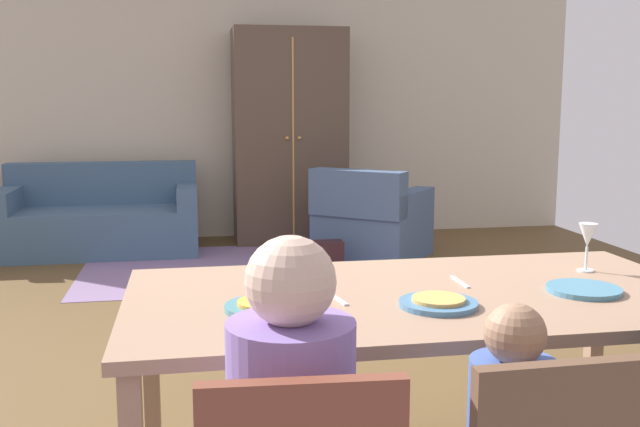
{
  "coord_description": "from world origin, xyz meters",
  "views": [
    {
      "loc": [
        -0.53,
        -3.79,
        1.41
      ],
      "look_at": [
        0.09,
        -0.29,
        0.85
      ],
      "focal_mm": 40.63,
      "sensor_mm": 36.0,
      "label": 1
    }
  ],
  "objects_px": {
    "dining_table": "(420,310)",
    "plate_near_child": "(438,304)",
    "wine_glass": "(588,237)",
    "plate_near_woman": "(584,289)",
    "armoire": "(289,137)",
    "couch": "(101,220)",
    "armchair": "(371,223)",
    "handbag": "(323,257)",
    "plate_near_man": "(264,307)"
  },
  "relations": [
    {
      "from": "plate_near_man",
      "to": "armchair",
      "type": "bearing_deg",
      "value": 71.35
    },
    {
      "from": "plate_near_man",
      "to": "couch",
      "type": "xyz_separation_m",
      "value": [
        -1.06,
        4.72,
        -0.47
      ]
    },
    {
      "from": "wine_glass",
      "to": "plate_near_man",
      "type": "bearing_deg",
      "value": -166.67
    },
    {
      "from": "wine_glass",
      "to": "armchair",
      "type": "distance_m",
      "value": 3.77
    },
    {
      "from": "plate_near_man",
      "to": "wine_glass",
      "type": "distance_m",
      "value": 1.31
    },
    {
      "from": "dining_table",
      "to": "plate_near_child",
      "type": "xyz_separation_m",
      "value": [
        0.0,
        -0.18,
        0.07
      ]
    },
    {
      "from": "armchair",
      "to": "plate_near_man",
      "type": "bearing_deg",
      "value": -108.65
    },
    {
      "from": "plate_near_woman",
      "to": "handbag",
      "type": "xyz_separation_m",
      "value": [
        -0.26,
        3.55,
        -0.64
      ]
    },
    {
      "from": "wine_glass",
      "to": "handbag",
      "type": "distance_m",
      "value": 3.38
    },
    {
      "from": "plate_near_child",
      "to": "plate_near_woman",
      "type": "height_order",
      "value": "same"
    },
    {
      "from": "wine_glass",
      "to": "dining_table",
      "type": "bearing_deg",
      "value": -165.92
    },
    {
      "from": "armchair",
      "to": "handbag",
      "type": "xyz_separation_m",
      "value": [
        -0.52,
        -0.46,
        -0.19
      ]
    },
    {
      "from": "handbag",
      "to": "wine_glass",
      "type": "bearing_deg",
      "value": -82.59
    },
    {
      "from": "dining_table",
      "to": "plate_near_child",
      "type": "bearing_deg",
      "value": -90.0
    },
    {
      "from": "armchair",
      "to": "plate_near_woman",
      "type": "bearing_deg",
      "value": -93.73
    },
    {
      "from": "armoire",
      "to": "plate_near_child",
      "type": "bearing_deg",
      "value": -92.33
    },
    {
      "from": "armoire",
      "to": "handbag",
      "type": "height_order",
      "value": "armoire"
    },
    {
      "from": "couch",
      "to": "plate_near_child",
      "type": "bearing_deg",
      "value": -71.43
    },
    {
      "from": "wine_glass",
      "to": "handbag",
      "type": "bearing_deg",
      "value": 97.41
    },
    {
      "from": "plate_near_woman",
      "to": "armoire",
      "type": "xyz_separation_m",
      "value": [
        -0.34,
        4.96,
        0.28
      ]
    },
    {
      "from": "plate_near_woman",
      "to": "armchair",
      "type": "height_order",
      "value": "armchair"
    },
    {
      "from": "plate_near_child",
      "to": "wine_glass",
      "type": "distance_m",
      "value": 0.81
    },
    {
      "from": "wine_glass",
      "to": "armoire",
      "type": "height_order",
      "value": "armoire"
    },
    {
      "from": "dining_table",
      "to": "armoire",
      "type": "distance_m",
      "value": 4.88
    },
    {
      "from": "plate_near_woman",
      "to": "handbag",
      "type": "distance_m",
      "value": 3.61
    },
    {
      "from": "armoire",
      "to": "handbag",
      "type": "relative_size",
      "value": 6.56
    },
    {
      "from": "plate_near_woman",
      "to": "wine_glass",
      "type": "height_order",
      "value": "wine_glass"
    },
    {
      "from": "handbag",
      "to": "armoire",
      "type": "bearing_deg",
      "value": 93.53
    },
    {
      "from": "plate_near_woman",
      "to": "couch",
      "type": "xyz_separation_m",
      "value": [
        -2.16,
        4.7,
        -0.47
      ]
    },
    {
      "from": "couch",
      "to": "armoire",
      "type": "xyz_separation_m",
      "value": [
        1.81,
        0.26,
        0.75
      ]
    },
    {
      "from": "wine_glass",
      "to": "armoire",
      "type": "xyz_separation_m",
      "value": [
        -0.51,
        4.68,
        0.16
      ]
    },
    {
      "from": "dining_table",
      "to": "armoire",
      "type": "bearing_deg",
      "value": 87.58
    },
    {
      "from": "plate_near_child",
      "to": "couch",
      "type": "relative_size",
      "value": 0.14
    },
    {
      "from": "plate_near_man",
      "to": "armoire",
      "type": "height_order",
      "value": "armoire"
    },
    {
      "from": "armoire",
      "to": "plate_near_man",
      "type": "bearing_deg",
      "value": -98.61
    },
    {
      "from": "wine_glass",
      "to": "armchair",
      "type": "xyz_separation_m",
      "value": [
        0.09,
        3.72,
        -0.57
      ]
    },
    {
      "from": "plate_near_child",
      "to": "armoire",
      "type": "bearing_deg",
      "value": 87.67
    },
    {
      "from": "plate_near_man",
      "to": "armoire",
      "type": "bearing_deg",
      "value": 81.39
    },
    {
      "from": "dining_table",
      "to": "wine_glass",
      "type": "distance_m",
      "value": 0.77
    },
    {
      "from": "plate_near_child",
      "to": "plate_near_woman",
      "type": "xyz_separation_m",
      "value": [
        0.55,
        0.08,
        0.0
      ]
    },
    {
      "from": "couch",
      "to": "armoire",
      "type": "distance_m",
      "value": 1.98
    },
    {
      "from": "armoire",
      "to": "dining_table",
      "type": "bearing_deg",
      "value": -92.42
    },
    {
      "from": "armchair",
      "to": "handbag",
      "type": "relative_size",
      "value": 3.76
    },
    {
      "from": "plate_near_woman",
      "to": "armchair",
      "type": "bearing_deg",
      "value": 86.27
    },
    {
      "from": "handbag",
      "to": "plate_near_man",
      "type": "bearing_deg",
      "value": -103.27
    },
    {
      "from": "dining_table",
      "to": "plate_near_man",
      "type": "relative_size",
      "value": 7.97
    },
    {
      "from": "wine_glass",
      "to": "armchair",
      "type": "bearing_deg",
      "value": 88.59
    },
    {
      "from": "armchair",
      "to": "wine_glass",
      "type": "bearing_deg",
      "value": -91.41
    },
    {
      "from": "couch",
      "to": "armoire",
      "type": "height_order",
      "value": "armoire"
    },
    {
      "from": "plate_near_man",
      "to": "plate_near_child",
      "type": "xyz_separation_m",
      "value": [
        0.55,
        -0.06,
        0.0
      ]
    }
  ]
}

